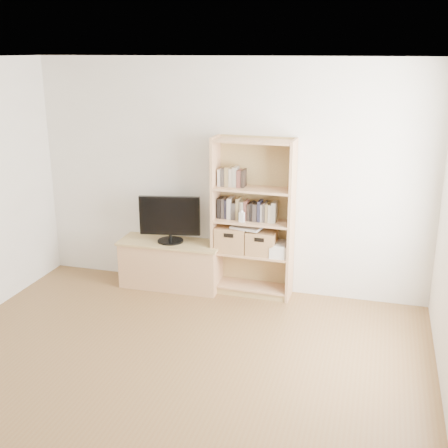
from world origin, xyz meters
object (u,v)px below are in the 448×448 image
at_px(basket_left, 232,239).
at_px(tv_stand, 171,265).
at_px(television, 170,219).
at_px(basket_right, 262,242).
at_px(laptop, 247,227).
at_px(bookshelf, 253,219).
at_px(baby_monitor, 242,217).

bearing_deg(basket_left, tv_stand, -175.60).
relative_size(television, basket_right, 2.16).
distance_m(basket_right, laptop, 0.23).
xyz_separation_m(bookshelf, television, (-0.95, -0.06, -0.07)).
height_order(bookshelf, television, bookshelf).
xyz_separation_m(tv_stand, basket_right, (1.06, 0.05, 0.36)).
xyz_separation_m(bookshelf, basket_right, (0.11, -0.01, -0.26)).
height_order(bookshelf, basket_right, bookshelf).
distance_m(television, laptop, 0.90).
xyz_separation_m(baby_monitor, laptop, (0.04, 0.09, -0.13)).
xyz_separation_m(tv_stand, bookshelf, (0.95, 0.06, 0.63)).
relative_size(bookshelf, basket_right, 5.53).
relative_size(tv_stand, bookshelf, 0.65).
bearing_deg(basket_left, television, -175.60).
distance_m(tv_stand, television, 0.56).
xyz_separation_m(television, laptop, (0.89, 0.05, -0.03)).
relative_size(bookshelf, television, 2.57).
relative_size(bookshelf, laptop, 5.43).
bearing_deg(basket_right, television, -176.41).
height_order(television, laptop, television).
xyz_separation_m(tv_stand, basket_left, (0.72, 0.06, 0.37)).
bearing_deg(tv_stand, baby_monitor, -3.92).
bearing_deg(baby_monitor, basket_left, 152.96).
bearing_deg(laptop, baby_monitor, -104.23).
xyz_separation_m(bookshelf, laptop, (-0.06, -0.01, -0.10)).
distance_m(bookshelf, baby_monitor, 0.14).
bearing_deg(bookshelf, basket_left, -178.81).
xyz_separation_m(television, basket_right, (1.06, 0.05, -0.20)).
bearing_deg(bookshelf, laptop, -170.11).
relative_size(basket_right, laptop, 0.98).
bearing_deg(television, baby_monitor, -13.40).
distance_m(bookshelf, laptop, 0.12).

